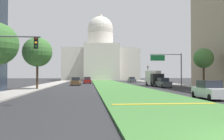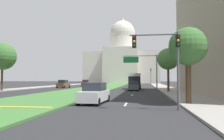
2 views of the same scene
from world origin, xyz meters
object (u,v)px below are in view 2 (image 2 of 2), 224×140
sedan_lead_stopped (94,94)px  box_truck_delivery (135,81)px  overhead_guide_sign (143,65)px  sedan_very_far (138,83)px  capitol_building (122,61)px  sedan_distant (63,84)px  traffic_light_far_right (151,75)px  traffic_light_near_right (165,53)px  sedan_far_horizon (86,83)px  street_tree_right_near (188,47)px  street_tree_right_mid (168,59)px  sedan_midblock (134,86)px  street_tree_left_mid (2,56)px

sedan_lead_stopped → box_truck_delivery: (2.47, 27.84, 0.86)m
overhead_guide_sign → sedan_very_far: 31.03m
capitol_building → sedan_distant: size_ratio=8.29×
traffic_light_far_right → sedan_very_far: (-3.94, 5.48, -2.51)m
traffic_light_near_right → sedan_lead_stopped: (-5.56, 3.59, -2.97)m
sedan_lead_stopped → sedan_distant: (-14.10, 31.75, 0.03)m
sedan_far_horizon → box_truck_delivery: bearing=-47.7°
street_tree_right_near → sedan_lead_stopped: 8.55m
sedan_far_horizon → sedan_very_far: (14.18, 10.50, -0.04)m
capitol_building → sedan_very_far: size_ratio=7.37×
sedan_far_horizon → overhead_guide_sign: bearing=-51.8°
capitol_building → traffic_light_far_right: bearing=-74.2°
box_truck_delivery → sedan_lead_stopped: bearing=-95.1°
sedan_lead_stopped → box_truck_delivery: size_ratio=0.72×
traffic_light_near_right → street_tree_right_mid: street_tree_right_mid is taller
sedan_lead_stopped → box_truck_delivery: 27.97m
sedan_lead_stopped → sedan_far_horizon: (-11.71, 43.45, 0.02)m
traffic_light_far_right → overhead_guide_sign: size_ratio=0.80×
overhead_guide_sign → sedan_distant: bearing=155.0°
street_tree_right_mid → sedan_far_horizon: size_ratio=1.58×
street_tree_right_mid → street_tree_right_near: bearing=-91.0°
sedan_distant → sedan_very_far: bearing=53.3°
street_tree_right_mid → sedan_far_horizon: street_tree_right_mid is taller
traffic_light_near_right → traffic_light_far_right: size_ratio=1.00×
sedan_lead_stopped → sedan_midblock: (2.50, 21.57, 0.01)m
traffic_light_far_right → sedan_midblock: bearing=-98.3°
capitol_building → sedan_distant: 61.21m
overhead_guide_sign → sedan_lead_stopped: overhead_guide_sign is taller
sedan_distant → sedan_far_horizon: 11.95m
traffic_light_near_right → box_truck_delivery: size_ratio=0.81×
street_tree_left_mid → sedan_distant: (5.04, 15.58, -4.96)m
sedan_very_far → box_truck_delivery: box_truck_delivery is taller
street_tree_right_mid → sedan_very_far: (-5.50, 37.03, -4.29)m
sedan_midblock → sedan_far_horizon: (-14.21, 21.89, 0.01)m
street_tree_right_mid → sedan_far_horizon: bearing=126.6°
traffic_light_far_right → street_tree_right_near: (1.26, -48.83, 1.29)m
box_truck_delivery → overhead_guide_sign: bearing=-69.6°
street_tree_right_mid → sedan_lead_stopped: bearing=-115.2°
sedan_very_far → overhead_guide_sign: bearing=-86.8°
capitol_building → sedan_distant: bearing=-97.9°
street_tree_right_mid → traffic_light_near_right: bearing=-96.7°
capitol_building → street_tree_left_mid: (-13.36, -75.43, -4.79)m
traffic_light_near_right → sedan_distant: traffic_light_near_right is taller
street_tree_right_mid → box_truck_delivery: size_ratio=1.06×
traffic_light_near_right → sedan_midblock: bearing=96.9°
street_tree_left_mid → sedan_midblock: street_tree_left_mid is taller
capitol_building → street_tree_right_mid: (13.74, -74.68, -5.50)m
traffic_light_near_right → box_truck_delivery: (-3.09, 31.43, -2.12)m
sedan_distant → sedan_very_far: 27.71m
traffic_light_far_right → street_tree_left_mid: bearing=-128.3°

